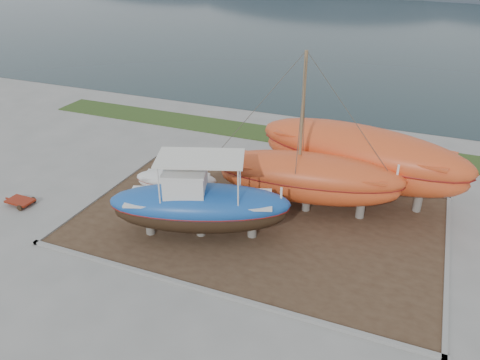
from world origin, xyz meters
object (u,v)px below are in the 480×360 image
at_px(blue_caique, 200,198).
at_px(red_trailer, 20,202).
at_px(white_dinghy, 177,184).
at_px(orange_bare_hull, 359,163).
at_px(orange_sailboat, 311,137).

xyz_separation_m(blue_caique, red_trailer, (-10.51, -1.09, -1.99)).
xyz_separation_m(blue_caique, white_dinghy, (-3.08, 3.12, -1.39)).
xyz_separation_m(orange_bare_hull, red_trailer, (-16.75, -8.16, -1.86)).
height_order(white_dinghy, orange_sailboat, orange_sailboat).
height_order(white_dinghy, orange_bare_hull, orange_bare_hull).
bearing_deg(white_dinghy, orange_bare_hull, 9.65).
xyz_separation_m(orange_sailboat, orange_bare_hull, (2.13, 2.80, -2.25)).
bearing_deg(white_dinghy, orange_sailboat, -4.27).
bearing_deg(red_trailer, white_dinghy, 30.58).
relative_size(blue_caique, orange_sailboat, 0.88).
bearing_deg(orange_sailboat, white_dinghy, -178.14).
height_order(blue_caique, red_trailer, blue_caique).
relative_size(white_dinghy, orange_sailboat, 0.47).
distance_m(blue_caique, orange_sailboat, 6.30).
relative_size(orange_bare_hull, red_trailer, 5.50).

